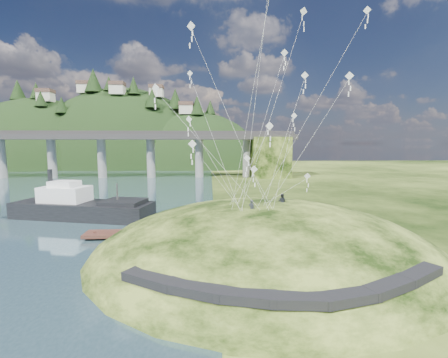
{
  "coord_description": "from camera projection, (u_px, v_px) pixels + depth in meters",
  "views": [
    {
      "loc": [
        2.42,
        -27.23,
        10.96
      ],
      "look_at": [
        4.0,
        6.0,
        7.0
      ],
      "focal_mm": 24.0,
      "sensor_mm": 36.0,
      "label": 1
    }
  ],
  "objects": [
    {
      "name": "kite_flyers",
      "position": [
        274.0,
        195.0,
        30.05
      ],
      "size": [
        4.46,
        3.78,
        1.74
      ],
      "color": "#22252E",
      "rests_on": "ground"
    },
    {
      "name": "work_barge",
      "position": [
        81.0,
        206.0,
        43.95
      ],
      "size": [
        21.18,
        9.99,
        7.16
      ],
      "color": "black",
      "rests_on": "ground"
    },
    {
      "name": "footpath",
      "position": [
        291.0,
        287.0,
        18.63
      ],
      "size": [
        22.29,
        5.84,
        0.83
      ],
      "color": "black",
      "rests_on": "ground"
    },
    {
      "name": "ground",
      "position": [
        185.0,
        260.0,
        28.19
      ],
      "size": [
        320.0,
        320.0,
        0.0
      ],
      "primitive_type": "plane",
      "color": "black",
      "rests_on": "ground"
    },
    {
      "name": "kite_swarm",
      "position": [
        253.0,
        88.0,
        30.52
      ],
      "size": [
        20.98,
        16.59,
        20.96
      ],
      "color": "silver",
      "rests_on": "ground"
    },
    {
      "name": "grass_hill",
      "position": [
        265.0,
        265.0,
        30.73
      ],
      "size": [
        36.0,
        32.0,
        13.0
      ],
      "color": "black",
      "rests_on": "ground"
    },
    {
      "name": "wooden_dock",
      "position": [
        153.0,
        233.0,
        35.18
      ],
      "size": [
        15.7,
        2.86,
        1.12
      ],
      "color": "#3E2019",
      "rests_on": "ground"
    },
    {
      "name": "bridge",
      "position": [
        119.0,
        147.0,
        95.29
      ],
      "size": [
        160.0,
        11.0,
        15.0
      ],
      "color": "#2D2B2B",
      "rests_on": "ground"
    },
    {
      "name": "far_ridge",
      "position": [
        117.0,
        181.0,
        148.19
      ],
      "size": [
        153.0,
        70.0,
        94.5
      ],
      "color": "black",
      "rests_on": "ground"
    }
  ]
}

